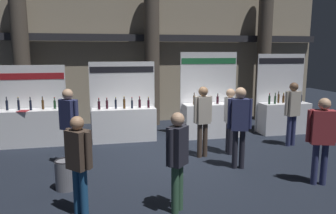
# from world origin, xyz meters

# --- Properties ---
(ground_plane) EXTENTS (26.34, 26.34, 0.00)m
(ground_plane) POSITION_xyz_m (0.00, 0.00, 0.00)
(ground_plane) COLOR black
(hall_colonnade) EXTENTS (13.17, 1.08, 5.61)m
(hall_colonnade) POSITION_xyz_m (0.00, 4.38, 2.78)
(hall_colonnade) COLOR tan
(hall_colonnade) RESTS_ON ground_plane
(exhibitor_booth_0) EXTENTS (1.83, 0.71, 2.23)m
(exhibitor_booth_0) POSITION_xyz_m (-3.71, 1.97, 0.59)
(exhibitor_booth_0) COLOR white
(exhibitor_booth_0) RESTS_ON ground_plane
(exhibitor_booth_1) EXTENTS (1.93, 0.66, 2.31)m
(exhibitor_booth_1) POSITION_xyz_m (-1.16, 1.93, 0.59)
(exhibitor_booth_1) COLOR white
(exhibitor_booth_1) RESTS_ON ground_plane
(exhibitor_booth_2) EXTENTS (1.81, 0.66, 2.59)m
(exhibitor_booth_2) POSITION_xyz_m (1.50, 1.82, 0.64)
(exhibitor_booth_2) COLOR white
(exhibitor_booth_2) RESTS_ON ground_plane
(exhibitor_booth_3) EXTENTS (1.65, 0.66, 2.53)m
(exhibitor_booth_3) POSITION_xyz_m (3.95, 1.76, 0.62)
(exhibitor_booth_3) COLOR white
(exhibitor_booth_3) RESTS_ON ground_plane
(trash_bin) EXTENTS (0.39, 0.39, 0.58)m
(trash_bin) POSITION_xyz_m (-2.51, -1.31, 0.29)
(trash_bin) COLOR slate
(trash_bin) RESTS_ON ground_plane
(visitor_0) EXTENTS (0.57, 0.35, 1.73)m
(visitor_0) POSITION_xyz_m (2.36, -2.12, 1.04)
(visitor_0) COLOR navy
(visitor_0) RESTS_ON ground_plane
(visitor_1) EXTENTS (0.39, 0.39, 1.66)m
(visitor_1) POSITION_xyz_m (-0.63, -2.59, 0.97)
(visitor_1) COLOR #33563D
(visitor_1) RESTS_ON ground_plane
(visitor_2) EXTENTS (0.42, 0.42, 1.62)m
(visitor_2) POSITION_xyz_m (-2.17, -2.38, 0.96)
(visitor_2) COLOR navy
(visitor_2) RESTS_ON ground_plane
(visitor_3) EXTENTS (0.53, 0.29, 1.77)m
(visitor_3) POSITION_xyz_m (3.35, 0.38, 1.06)
(visitor_3) COLOR navy
(visitor_3) RESTS_ON ground_plane
(visitor_4) EXTENTS (0.52, 0.34, 1.84)m
(visitor_4) POSITION_xyz_m (1.17, -0.96, 1.11)
(visitor_4) COLOR #23232D
(visitor_4) RESTS_ON ground_plane
(visitor_5) EXTENTS (0.26, 0.56, 1.69)m
(visitor_5) POSITION_xyz_m (1.38, 0.08, 1.00)
(visitor_5) COLOR #23232D
(visitor_5) RESTS_ON ground_plane
(visitor_6) EXTENTS (0.50, 0.27, 1.77)m
(visitor_6) POSITION_xyz_m (0.63, -0.03, 1.04)
(visitor_6) COLOR #47382D
(visitor_6) RESTS_ON ground_plane
(visitor_7) EXTENTS (0.44, 0.43, 1.79)m
(visitor_7) POSITION_xyz_m (-2.53, -0.02, 1.07)
(visitor_7) COLOR #23232D
(visitor_7) RESTS_ON ground_plane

